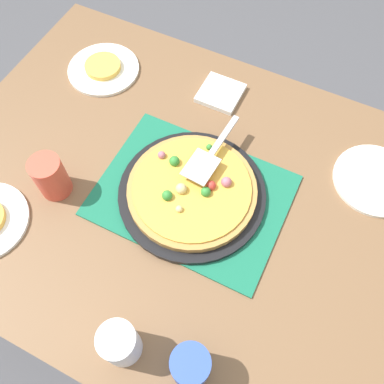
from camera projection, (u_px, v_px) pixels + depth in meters
name	position (u px, v px, depth m)	size (l,w,h in m)	color
ground_plane	(192.00, 278.00, 1.72)	(8.00, 8.00, 0.00)	#4C4C51
dining_table	(192.00, 214.00, 1.16)	(1.40, 1.00, 0.75)	brown
placemat	(192.00, 195.00, 1.06)	(0.48, 0.36, 0.01)	#196B4C
pizza_pan	(192.00, 193.00, 1.05)	(0.38, 0.38, 0.01)	black
pizza	(192.00, 189.00, 1.03)	(0.33, 0.33, 0.05)	#B78442
plate_near_left	(104.00, 69.00, 1.27)	(0.22, 0.22, 0.01)	white
plate_side	(375.00, 180.00, 1.08)	(0.22, 0.22, 0.01)	white
served_slice_left	(103.00, 66.00, 1.25)	(0.11, 0.11, 0.02)	#EAB747
cup_near	(120.00, 344.00, 0.83)	(0.08, 0.08, 0.12)	white
cup_far	(190.00, 366.00, 0.81)	(0.08, 0.08, 0.12)	#3351AD
cup_corner	(51.00, 177.00, 1.02)	(0.08, 0.08, 0.12)	#E04C38
pizza_server	(212.00, 154.00, 1.04)	(0.08, 0.23, 0.01)	silver
napkin_stack	(221.00, 93.00, 1.22)	(0.12, 0.12, 0.02)	white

